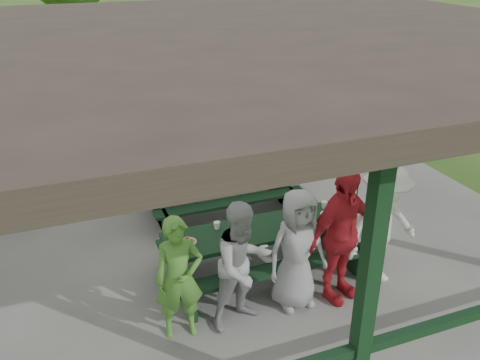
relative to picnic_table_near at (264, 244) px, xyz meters
name	(u,v)px	position (x,y,z in m)	size (l,w,h in m)	color
ground	(225,239)	(-0.16, 1.20, -0.58)	(90.00, 90.00, 0.00)	#294C17
concrete_slab	(225,236)	(-0.16, 1.20, -0.53)	(10.00, 8.00, 0.10)	slate
pavilion_structure	(222,43)	(-0.16, 1.20, 2.59)	(10.60, 8.60, 3.24)	black
picnic_table_near	(264,244)	(0.00, 0.00, 0.00)	(2.79, 1.39, 0.75)	black
picnic_table_far	(221,186)	(0.05, 2.00, -0.01)	(2.62, 1.39, 0.75)	black
table_setting	(271,222)	(0.13, 0.04, 0.30)	(2.32, 0.45, 0.10)	white
contestant_green	(179,278)	(-1.42, -0.78, 0.31)	(0.58, 0.38, 1.58)	#498A2F
contestant_grey_left	(243,265)	(-0.65, -0.85, 0.35)	(0.81, 0.63, 1.66)	#9D9C9F
contestant_grey_mid	(297,250)	(0.12, -0.77, 0.34)	(0.80, 0.52, 1.64)	gray
contestant_red	(341,236)	(0.70, -0.84, 0.46)	(1.10, 0.46, 1.88)	red
contestant_white_fedora	(383,226)	(1.40, -0.76, 0.41)	(1.22, 0.79, 1.83)	silver
spectator_lblue	(170,157)	(-0.63, 2.88, 0.29)	(1.44, 0.46, 1.55)	#7D9CC2
spectator_blue	(95,148)	(-1.88, 3.30, 0.49)	(0.71, 0.47, 1.95)	#384C93
spectator_grey	(273,146)	(1.37, 2.72, 0.30)	(0.76, 0.59, 1.56)	gray
pickup_truck	(186,66)	(1.79, 10.49, 0.21)	(2.62, 5.68, 1.58)	silver
farm_trailer	(56,82)	(-2.27, 10.39, 0.06)	(3.71, 2.11, 1.29)	navy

